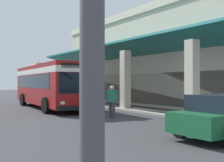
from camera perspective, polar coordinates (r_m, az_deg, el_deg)
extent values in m
plane|color=#38383A|center=(23.12, 10.90, -4.96)|extent=(120.00, 120.00, 0.00)
cube|color=#9E998E|center=(21.76, -2.69, -5.10)|extent=(28.08, 0.50, 0.12)
cube|color=beige|center=(27.96, 14.71, 3.44)|extent=(23.40, 12.77, 7.41)
cube|color=beige|center=(28.51, 14.70, 11.50)|extent=(23.70, 13.07, 0.60)
cube|color=beige|center=(29.73, -10.68, 0.00)|extent=(0.55, 0.55, 4.08)
cube|color=beige|center=(24.43, -5.40, 0.06)|extent=(0.55, 0.55, 4.08)
cube|color=beige|center=(19.45, 2.69, 0.17)|extent=(0.55, 0.55, 4.08)
cube|color=beige|center=(15.12, 15.84, 0.33)|extent=(0.55, 0.55, 4.08)
cube|color=#146B66|center=(22.75, 1.05, 6.12)|extent=(23.40, 3.16, 0.82)
cube|color=#19232D|center=(23.58, 4.35, -1.47)|extent=(19.66, 0.08, 2.40)
cube|color=maroon|center=(21.29, -12.48, -0.71)|extent=(11.17, 3.40, 2.75)
cube|color=silver|center=(21.30, -12.48, 1.78)|extent=(11.19, 3.42, 0.36)
cube|color=#19232D|center=(21.58, -12.70, -0.11)|extent=(9.41, 3.29, 0.90)
cube|color=#19232D|center=(16.11, -7.00, -0.39)|extent=(0.23, 2.24, 1.20)
cube|color=black|center=(16.13, -6.98, 3.06)|extent=(0.21, 1.94, 0.28)
cube|color=black|center=(16.06, -6.83, -5.39)|extent=(0.39, 2.46, 0.24)
cube|color=silver|center=(16.46, -4.04, -4.22)|extent=(0.08, 0.24, 0.16)
cube|color=silver|center=(15.80, -9.95, -4.38)|extent=(0.08, 0.24, 0.16)
cube|color=silver|center=(22.77, -13.54, 3.08)|extent=(2.53, 1.97, 0.24)
cylinder|color=black|center=(18.35, -5.44, -4.60)|extent=(1.00, 0.30, 1.00)
cylinder|color=black|center=(17.50, -13.15, -4.81)|extent=(1.00, 0.30, 1.00)
cylinder|color=black|center=(24.64, -11.65, -3.51)|extent=(1.00, 0.30, 1.00)
cylinder|color=black|center=(24.02, -17.49, -3.58)|extent=(1.00, 0.30, 1.00)
cylinder|color=black|center=(9.91, 13.63, -9.30)|extent=(0.64, 0.22, 0.64)
cylinder|color=#38383D|center=(14.89, 0.32, -5.90)|extent=(0.16, 0.16, 0.84)
cylinder|color=#38383D|center=(15.08, -0.34, -5.83)|extent=(0.16, 0.16, 0.84)
cube|color=#26664C|center=(14.93, -0.01, -3.04)|extent=(0.46, 0.53, 0.63)
sphere|color=beige|center=(14.92, -0.01, -1.38)|extent=(0.23, 0.23, 0.23)
cylinder|color=#26664C|center=(14.88, 1.13, -2.93)|extent=(0.09, 0.09, 0.57)
cylinder|color=#26664C|center=(14.99, -1.14, -2.91)|extent=(0.09, 0.09, 0.57)
cube|color=gray|center=(25.98, -5.84, -3.86)|extent=(0.83, 0.83, 0.54)
cylinder|color=#332319|center=(25.96, -5.84, -3.24)|extent=(0.70, 0.70, 0.02)
cylinder|color=brown|center=(25.93, -5.83, -1.22)|extent=(0.16, 0.16, 1.85)
ellipsoid|color=#1E6028|center=(25.53, -5.38, 1.23)|extent=(0.92, 0.23, 0.18)
ellipsoid|color=#1E6028|center=(26.05, -4.83, 0.98)|extent=(0.42, 0.96, 0.18)
ellipsoid|color=#1E6028|center=(26.29, -5.59, 1.27)|extent=(0.67, 0.67, 0.17)
ellipsoid|color=#1E6028|center=(26.14, -6.84, 1.31)|extent=(0.91, 0.79, 0.17)
ellipsoid|color=#1E6028|center=(25.63, -6.46, 1.15)|extent=(0.48, 0.85, 0.18)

